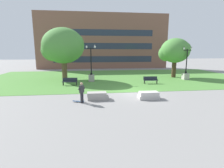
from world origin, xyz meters
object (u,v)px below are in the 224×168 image
at_px(concrete_block_left, 149,95).
at_px(lamp_post_center, 186,73).
at_px(lamp_post_right, 91,74).
at_px(concrete_block_center, 98,96).
at_px(person_skateboarder, 82,91).
at_px(park_bench_near_right, 70,81).
at_px(park_bench_near_left, 151,80).
at_px(skateboard, 79,101).

xyz_separation_m(concrete_block_left, lamp_post_center, (8.78, 9.39, 0.68)).
bearing_deg(lamp_post_right, concrete_block_center, -87.16).
relative_size(concrete_block_center, person_skateboarder, 1.08).
distance_m(concrete_block_center, person_skateboarder, 1.70).
bearing_deg(concrete_block_center, park_bench_near_right, 114.79).
height_order(concrete_block_center, lamp_post_right, lamp_post_right).
bearing_deg(park_bench_near_left, concrete_block_center, -137.19).
distance_m(concrete_block_left, park_bench_near_right, 10.37).
distance_m(skateboard, park_bench_near_left, 11.32).
bearing_deg(skateboard, lamp_post_right, 83.44).
relative_size(concrete_block_center, skateboard, 1.78).
relative_size(park_bench_near_left, lamp_post_center, 0.39).
bearing_deg(park_bench_near_left, lamp_post_center, 21.77).
relative_size(concrete_block_center, park_bench_near_left, 1.01).
height_order(person_skateboarder, park_bench_near_right, person_skateboarder).
xyz_separation_m(concrete_block_center, person_skateboarder, (-1.30, -0.86, 0.67)).
bearing_deg(skateboard, concrete_block_center, 23.14).
distance_m(park_bench_near_left, lamp_post_right, 7.99).
height_order(concrete_block_center, person_skateboarder, person_skateboarder).
height_order(concrete_block_left, skateboard, concrete_block_left).
xyz_separation_m(concrete_block_center, lamp_post_right, (-0.45, 9.14, 0.72)).
relative_size(concrete_block_left, person_skateboarder, 1.05).
relative_size(park_bench_near_right, lamp_post_center, 0.39).
distance_m(concrete_block_center, park_bench_near_right, 7.39).
xyz_separation_m(park_bench_near_left, park_bench_near_right, (-10.19, 0.13, 0.00)).
bearing_deg(lamp_post_center, lamp_post_right, 179.58).
bearing_deg(lamp_post_center, park_bench_near_right, -171.88).
relative_size(concrete_block_left, park_bench_near_left, 0.98).
distance_m(concrete_block_left, lamp_post_right, 10.73).
xyz_separation_m(skateboard, lamp_post_right, (1.13, 9.82, 0.94)).
height_order(skateboard, park_bench_near_left, park_bench_near_left).
relative_size(park_bench_near_right, lamp_post_right, 0.37).
relative_size(lamp_post_center, lamp_post_right, 0.96).
bearing_deg(lamp_post_right, lamp_post_center, -0.42).
height_order(concrete_block_center, skateboard, concrete_block_center).
bearing_deg(concrete_block_center, person_skateboarder, -146.66).
height_order(park_bench_near_left, park_bench_near_right, same).
distance_m(park_bench_near_right, lamp_post_right, 3.63).
relative_size(person_skateboarder, lamp_post_right, 0.35).
bearing_deg(lamp_post_right, person_skateboarder, -94.86).
bearing_deg(concrete_block_center, concrete_block_left, -4.47).
distance_m(skateboard, lamp_post_right, 9.93).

